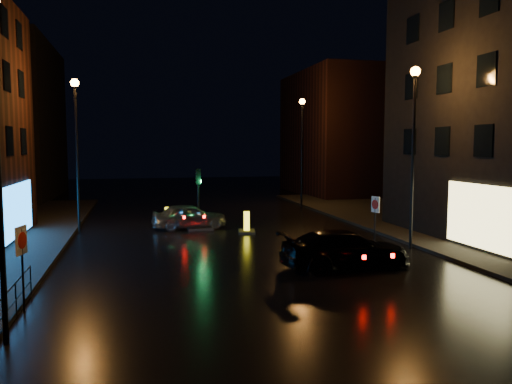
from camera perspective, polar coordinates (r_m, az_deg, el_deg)
ground at (r=16.20m, az=3.86°, el=-11.87°), size 120.00×120.00×0.00m
pavement_right at (r=29.79m, az=25.58°, el=-4.29°), size 12.00×44.00×0.15m
building_far_left at (r=51.10m, az=-26.50°, el=7.26°), size 8.00×16.00×14.00m
building_far_right at (r=50.74m, az=9.39°, el=6.63°), size 8.00×14.00×12.00m
street_lamp_lfar at (r=28.96m, az=-19.85°, el=6.55°), size 0.44×0.44×8.37m
street_lamp_rnear at (r=24.22m, az=17.58°, el=6.92°), size 0.44×0.44×8.37m
street_lamp_rfar at (r=38.82m, az=5.27°, el=6.46°), size 0.44×0.44×8.37m
traffic_signal at (r=29.29m, az=-6.58°, el=-3.11°), size 1.40×2.40×3.45m
guard_railing at (r=14.75m, az=-26.62°, el=-11.18°), size 0.05×6.04×1.00m
silver_hatchback at (r=29.05m, az=-7.63°, el=-2.75°), size 4.35×1.96×1.45m
dark_sedan at (r=19.91m, az=10.17°, el=-6.45°), size 5.26×2.36×1.50m
bollard_near at (r=27.60m, az=-1.07°, el=-4.12°), size 1.12×1.47×1.17m
bollard_far at (r=30.31m, az=-10.03°, el=-3.37°), size 1.17×1.47×1.12m
road_sign_left at (r=15.87m, az=-25.21°, el=-5.79°), size 0.20×0.60×2.49m
road_sign_right at (r=24.68m, az=13.48°, el=-1.86°), size 0.18×0.56×2.35m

